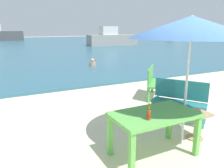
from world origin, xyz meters
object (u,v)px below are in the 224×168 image
(patio_umbrella, at_px, (191,27))
(swimmer_person, at_px, (93,63))
(side_table_wood, at_px, (196,122))
(bench_green_left, at_px, (153,80))
(beer_bottle_amber, at_px, (149,114))
(picnic_table_green, at_px, (154,119))
(bench_teal_center, at_px, (179,98))
(boat_tanker, at_px, (179,37))
(boat_cargo_ship, at_px, (112,39))

(patio_umbrella, xyz_separation_m, swimmer_person, (1.77, 8.69, -1.88))
(patio_umbrella, height_order, side_table_wood, patio_umbrella)
(side_table_wood, xyz_separation_m, swimmer_person, (1.38, 8.63, -0.11))
(patio_umbrella, distance_m, bench_green_left, 3.33)
(beer_bottle_amber, height_order, bench_green_left, beer_bottle_amber)
(swimmer_person, bearing_deg, picnic_table_green, -105.80)
(bench_green_left, bearing_deg, bench_teal_center, -108.56)
(patio_umbrella, bearing_deg, swimmer_person, 78.46)
(picnic_table_green, xyz_separation_m, bench_green_left, (2.01, 2.66, -0.11))
(side_table_wood, height_order, boat_tanker, boat_tanker)
(boat_tanker, height_order, boat_cargo_ship, boat_cargo_ship)
(side_table_wood, bearing_deg, beer_bottle_amber, -168.46)
(bench_green_left, relative_size, boat_cargo_ship, 0.18)
(swimmer_person, bearing_deg, bench_teal_center, -97.61)
(bench_green_left, xyz_separation_m, boat_cargo_ship, (8.49, 19.40, 0.36))
(patio_umbrella, distance_m, side_table_wood, 1.81)
(patio_umbrella, distance_m, bench_teal_center, 1.94)
(beer_bottle_amber, bearing_deg, boat_cargo_ship, 64.19)
(swimmer_person, bearing_deg, side_table_wood, -99.06)
(bench_teal_center, bearing_deg, picnic_table_green, -147.31)
(boat_tanker, bearing_deg, swimmer_person, -142.06)
(swimmer_person, xyz_separation_m, boat_tanker, (23.79, 18.54, 0.40))
(boat_tanker, xyz_separation_m, boat_cargo_ship, (-15.75, -5.21, 0.26))
(patio_umbrella, distance_m, boat_cargo_ship, 24.14)
(boat_tanker, bearing_deg, picnic_table_green, -133.91)
(picnic_table_green, relative_size, beer_bottle_amber, 5.28)
(bench_green_left, relative_size, boat_tanker, 0.26)
(picnic_table_green, bearing_deg, side_table_wood, 4.99)
(beer_bottle_amber, relative_size, bench_teal_center, 0.22)
(patio_umbrella, bearing_deg, boat_cargo_ship, 65.99)
(beer_bottle_amber, relative_size, side_table_wood, 0.49)
(side_table_wood, xyz_separation_m, boat_tanker, (25.16, 27.18, 0.28))
(swimmer_person, bearing_deg, patio_umbrella, -101.54)
(picnic_table_green, relative_size, side_table_wood, 2.59)
(patio_umbrella, bearing_deg, side_table_wood, 7.98)
(boat_cargo_ship, bearing_deg, bench_teal_center, -113.24)
(boat_cargo_ship, bearing_deg, picnic_table_green, -115.46)
(patio_umbrella, height_order, boat_tanker, patio_umbrella)
(patio_umbrella, relative_size, boat_tanker, 0.54)
(beer_bottle_amber, bearing_deg, boat_tanker, 46.00)
(picnic_table_green, distance_m, bench_teal_center, 1.70)
(picnic_table_green, height_order, bench_green_left, bench_green_left)
(beer_bottle_amber, xyz_separation_m, bench_teal_center, (1.68, 1.09, -0.31))
(picnic_table_green, xyz_separation_m, bench_teal_center, (1.43, 0.92, -0.11))
(picnic_table_green, xyz_separation_m, beer_bottle_amber, (-0.25, -0.18, 0.20))
(beer_bottle_amber, bearing_deg, bench_teal_center, 33.10)
(beer_bottle_amber, relative_size, bench_green_left, 0.24)
(bench_green_left, bearing_deg, side_table_wood, -109.72)
(picnic_table_green, bearing_deg, boat_tanker, 46.09)
(beer_bottle_amber, bearing_deg, patio_umbrella, 13.01)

